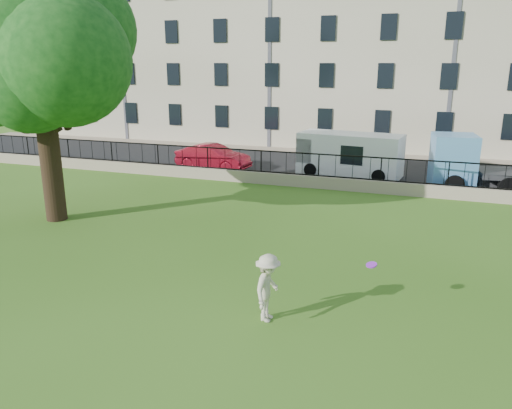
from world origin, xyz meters
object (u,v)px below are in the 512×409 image
at_px(man, 268,288).
at_px(red_sedan, 213,157).
at_px(tree, 36,44).
at_px(blue_truck, 500,164).
at_px(frisbee, 371,265).
at_px(white_van, 350,155).

xyz_separation_m(man, red_sedan, (-8.52, 15.85, -0.12)).
relative_size(man, red_sedan, 0.38).
bearing_deg(tree, blue_truck, 32.38).
xyz_separation_m(tree, frisbee, (12.80, -3.68, -5.44)).
bearing_deg(white_van, blue_truck, -0.45).
relative_size(tree, white_van, 1.82).
height_order(frisbee, red_sedan, red_sedan).
relative_size(man, blue_truck, 0.26).
distance_m(tree, blue_truck, 21.03).
bearing_deg(white_van, tree, -122.20).
relative_size(red_sedan, blue_truck, 0.69).
bearing_deg(red_sedan, frisbee, -137.52).
bearing_deg(frisbee, white_van, 100.96).
height_order(man, frisbee, man).
relative_size(man, frisbee, 6.22).
relative_size(frisbee, white_van, 0.05).
distance_m(man, blue_truck, 17.18).
bearing_deg(blue_truck, frisbee, -114.24).
bearing_deg(white_van, frisbee, -71.77).
height_order(man, white_van, white_van).
relative_size(man, white_van, 0.30).
bearing_deg(man, tree, 67.11).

